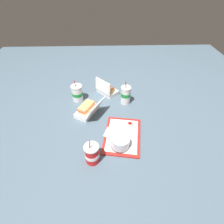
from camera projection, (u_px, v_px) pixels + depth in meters
name	position (u px, v px, depth m)	size (l,w,h in m)	color
ground_plane	(111.00, 114.00, 1.48)	(3.20, 3.20, 0.00)	#4C6070
food_tray	(122.00, 136.00, 1.29)	(0.41, 0.32, 0.01)	red
cake_container	(120.00, 142.00, 1.19)	(0.13, 0.13, 0.08)	black
ketchup_cup	(130.00, 124.00, 1.35)	(0.04, 0.04, 0.02)	white
napkin_stack	(111.00, 133.00, 1.30)	(0.10, 0.10, 0.00)	white
plastic_fork	(134.00, 126.00, 1.35)	(0.11, 0.01, 0.01)	white
clamshell_hotdog_back	(107.00, 90.00, 1.69)	(0.23, 0.23, 0.16)	white
clamshell_sandwich_center	(88.00, 110.00, 1.46)	(0.27, 0.26, 0.15)	white
soda_cup_left	(92.00, 154.00, 1.09)	(0.09, 0.09, 0.20)	red
soda_cup_corner	(126.00, 95.00, 1.55)	(0.09, 0.09, 0.23)	white
soda_cup_right	(77.00, 93.00, 1.59)	(0.10, 0.10, 0.21)	white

